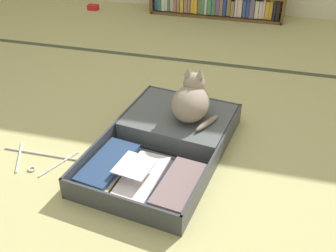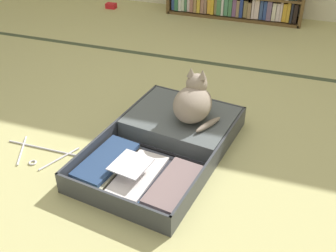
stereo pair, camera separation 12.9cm
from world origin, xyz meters
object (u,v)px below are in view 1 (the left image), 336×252
at_px(open_suitcase, 168,138).
at_px(black_cat, 192,101).
at_px(small_red_pouch, 93,7).
at_px(clothes_hanger, 40,159).

relative_size(open_suitcase, black_cat, 3.69).
bearing_deg(small_red_pouch, open_suitcase, -57.14).
bearing_deg(clothes_hanger, small_red_pouch, 106.75).
relative_size(black_cat, clothes_hanger, 0.61).
distance_m(black_cat, clothes_hanger, 0.85).
xyz_separation_m(open_suitcase, black_cat, (0.09, 0.14, 0.17)).
bearing_deg(clothes_hanger, black_cat, 31.12).
distance_m(black_cat, small_red_pouch, 2.34).
bearing_deg(small_red_pouch, black_cat, -53.38).
bearing_deg(small_red_pouch, clothes_hanger, -73.25).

